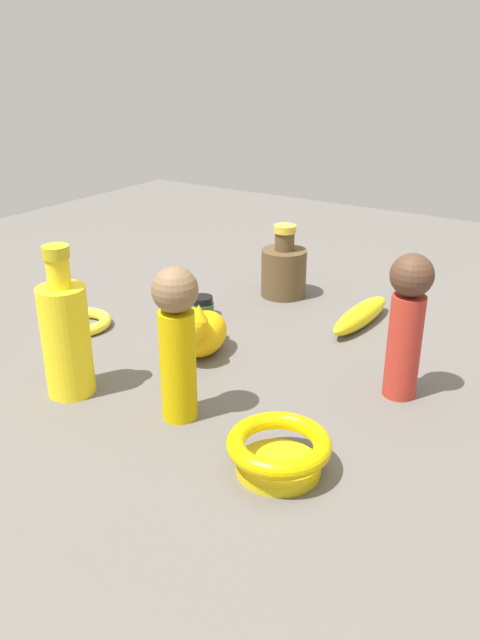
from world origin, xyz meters
TOP-DOWN VIEW (x-y plane):
  - ground at (0.00, 0.00)m, footprint 2.00×2.00m
  - bottle_tall at (0.11, 0.24)m, footprint 0.06×0.06m
  - bangle at (0.26, 0.08)m, footprint 0.10×0.10m
  - bottle_short at (0.05, -0.23)m, footprint 0.08×0.08m
  - banana at (-0.13, -0.18)m, footprint 0.05×0.18m
  - nail_polish_jar at (0.12, -0.07)m, footprint 0.04×0.04m
  - person_figure_child at (-0.26, 0.01)m, footprint 0.06×0.06m
  - bowl at (-0.21, 0.24)m, footprint 0.12×0.12m
  - person_figure_adult at (-0.05, 0.21)m, footprint 0.06×0.06m
  - cat_figurine at (0.03, 0.06)m, footprint 0.08×0.13m

SIDE VIEW (x-z plane):
  - ground at x=0.00m, z-range 0.00..0.00m
  - bangle at x=0.26m, z-range 0.00..0.02m
  - nail_polish_jar at x=0.12m, z-range 0.00..0.04m
  - banana at x=-0.13m, z-range 0.00..0.04m
  - bowl at x=-0.21m, z-range 0.00..0.05m
  - cat_figurine at x=0.03m, z-range -0.01..0.09m
  - bottle_short at x=0.05m, z-range -0.02..0.12m
  - bottle_tall at x=0.11m, z-range -0.02..0.19m
  - person_figure_child at x=-0.26m, z-range 0.01..0.21m
  - person_figure_adult at x=-0.05m, z-range 0.01..0.21m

